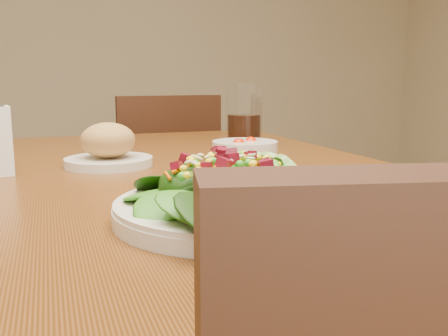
{
  "coord_description": "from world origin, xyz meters",
  "views": [
    {
      "loc": [
        -0.19,
        -0.82,
        0.91
      ],
      "look_at": [
        0.01,
        -0.26,
        0.81
      ],
      "focal_mm": 40.0,
      "sensor_mm": 36.0,
      "label": 1
    }
  ],
  "objects": [
    {
      "name": "dining_table",
      "position": [
        0.0,
        0.0,
        0.65
      ],
      "size": [
        0.9,
        1.4,
        0.75
      ],
      "color": "#5F3213",
      "rests_on": "ground_plane"
    },
    {
      "name": "chair_far",
      "position": [
        0.21,
        1.03,
        0.45
      ],
      "size": [
        0.41,
        0.42,
        0.86
      ],
      "rotation": [
        0.0,
        0.0,
        3.19
      ],
      "color": "black",
      "rests_on": "ground_plane"
    },
    {
      "name": "salad_plate",
      "position": [
        0.02,
        -0.28,
        0.78
      ],
      "size": [
        0.28,
        0.27,
        0.08
      ],
      "rotation": [
        0.0,
        0.0,
        0.23
      ],
      "color": "beige",
      "rests_on": "dining_table"
    },
    {
      "name": "bread_plate",
      "position": [
        -0.08,
        0.14,
        0.78
      ],
      "size": [
        0.17,
        0.17,
        0.08
      ],
      "color": "beige",
      "rests_on": "dining_table"
    },
    {
      "name": "tomato_bowl",
      "position": [
        0.19,
        0.13,
        0.77
      ],
      "size": [
        0.14,
        0.14,
        0.04
      ],
      "color": "beige",
      "rests_on": "dining_table"
    },
    {
      "name": "drinking_glass",
      "position": [
        0.27,
        0.34,
        0.82
      ],
      "size": [
        0.09,
        0.09,
        0.15
      ],
      "color": "silver",
      "rests_on": "dining_table"
    }
  ]
}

